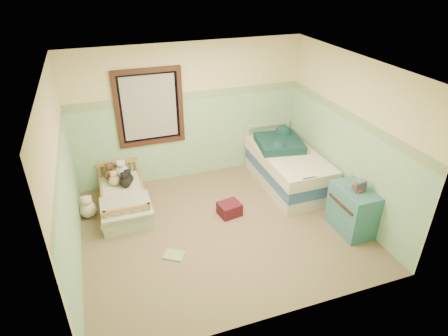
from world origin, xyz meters
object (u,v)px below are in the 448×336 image
object	(u,v)px
twin_bed_frame	(287,179)
dresser	(352,210)
floor_book	(174,255)
plush_floor_cream	(88,210)
plush_floor_tan	(110,226)
toddler_bed_frame	(125,203)
red_pillow	(229,209)

from	to	relation	value
twin_bed_frame	dresser	xyz separation A→B (m)	(0.31, -1.50, 0.25)
dresser	floor_book	xyz separation A→B (m)	(-2.71, 0.28, -0.35)
plush_floor_cream	floor_book	distance (m)	1.77
plush_floor_cream	plush_floor_tan	xyz separation A→B (m)	(0.29, -0.56, 0.00)
toddler_bed_frame	plush_floor_cream	distance (m)	0.59
red_pillow	floor_book	world-z (taller)	red_pillow
plush_floor_tan	dresser	bearing A→B (deg)	-17.43
twin_bed_frame	plush_floor_tan	bearing A→B (deg)	-172.94
toddler_bed_frame	dresser	size ratio (longest dim) A/B	1.96
dresser	red_pillow	size ratio (longest dim) A/B	2.11
plush_floor_cream	dresser	bearing A→B (deg)	-23.53
plush_floor_cream	dresser	world-z (taller)	dresser
floor_book	dresser	bearing A→B (deg)	27.72
plush_floor_cream	floor_book	bearing A→B (deg)	-51.29
plush_floor_cream	plush_floor_tan	world-z (taller)	same
twin_bed_frame	red_pillow	xyz separation A→B (m)	(-1.32, -0.54, -0.00)
plush_floor_tan	floor_book	size ratio (longest dim) A/B	0.96
plush_floor_tan	twin_bed_frame	world-z (taller)	plush_floor_tan
toddler_bed_frame	dresser	xyz separation A→B (m)	(3.23, -1.73, 0.27)
twin_bed_frame	floor_book	xyz separation A→B (m)	(-2.40, -1.22, -0.10)
toddler_bed_frame	floor_book	xyz separation A→B (m)	(0.52, -1.44, -0.08)
plush_floor_tan	dresser	distance (m)	3.70
toddler_bed_frame	plush_floor_cream	xyz separation A→B (m)	(-0.58, -0.07, 0.04)
twin_bed_frame	red_pillow	world-z (taller)	twin_bed_frame
toddler_bed_frame	plush_floor_cream	world-z (taller)	plush_floor_cream
twin_bed_frame	floor_book	distance (m)	2.69
plush_floor_tan	red_pillow	xyz separation A→B (m)	(1.89, -0.14, -0.03)
plush_floor_tan	toddler_bed_frame	bearing A→B (deg)	65.33
twin_bed_frame	red_pillow	distance (m)	1.42
plush_floor_cream	dresser	xyz separation A→B (m)	(3.81, -1.66, 0.23)
plush_floor_tan	twin_bed_frame	xyz separation A→B (m)	(3.21, 0.40, -0.02)
plush_floor_cream	twin_bed_frame	xyz separation A→B (m)	(3.50, -0.16, -0.02)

